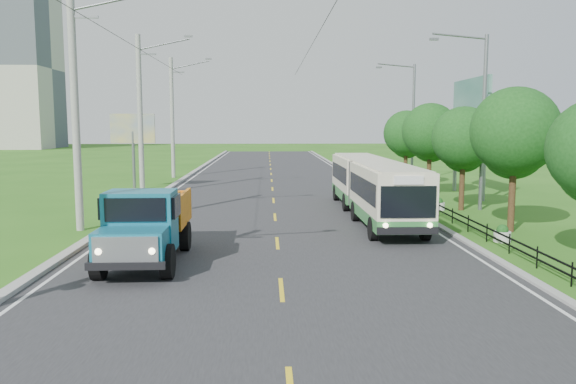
{
  "coord_description": "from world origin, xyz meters",
  "views": [
    {
      "loc": [
        -0.38,
        -14.74,
        4.44
      ],
      "look_at": [
        0.42,
        6.45,
        1.9
      ],
      "focal_mm": 35.0,
      "sensor_mm": 36.0,
      "label": 1
    }
  ],
  "objects": [
    {
      "name": "tree_fifth",
      "position": [
        9.86,
        20.14,
        3.85
      ],
      "size": [
        3.48,
        3.52,
        5.8
      ],
      "color": "#382314",
      "rests_on": "ground"
    },
    {
      "name": "pole_near",
      "position": [
        -8.26,
        9.0,
        5.09
      ],
      "size": [
        3.51,
        0.32,
        10.0
      ],
      "color": "gray",
      "rests_on": "ground"
    },
    {
      "name": "curb_left",
      "position": [
        -7.2,
        20.0,
        0.07
      ],
      "size": [
        0.4,
        120.0,
        0.15
      ],
      "primitive_type": "cube",
      "color": "#9E9E99",
      "rests_on": "ground"
    },
    {
      "name": "streetlight_far",
      "position": [
        10.64,
        28.0,
        4.9
      ],
      "size": [
        3.02,
        0.2,
        9.07
      ],
      "color": "slate",
      "rests_on": "ground"
    },
    {
      "name": "billboard_left",
      "position": [
        -9.5,
        24.0,
        3.87
      ],
      "size": [
        3.0,
        0.2,
        5.2
      ],
      "color": "slate",
      "rests_on": "ground"
    },
    {
      "name": "pole_far",
      "position": [
        -8.26,
        33.0,
        5.09
      ],
      "size": [
        3.51,
        0.32,
        10.0
      ],
      "color": "gray",
      "rests_on": "ground"
    },
    {
      "name": "pole_mid",
      "position": [
        -8.26,
        21.0,
        5.09
      ],
      "size": [
        3.51,
        0.32,
        10.0
      ],
      "color": "gray",
      "rests_on": "ground"
    },
    {
      "name": "dump_truck",
      "position": [
        -4.26,
        3.22,
        1.38
      ],
      "size": [
        2.34,
        5.82,
        2.43
      ],
      "rotation": [
        0.0,
        0.0,
        0.01
      ],
      "color": "#156983",
      "rests_on": "ground"
    },
    {
      "name": "tree_back",
      "position": [
        9.86,
        26.14,
        3.65
      ],
      "size": [
        3.3,
        3.36,
        5.5
      ],
      "color": "#382314",
      "rests_on": "ground"
    },
    {
      "name": "planter_mid",
      "position": [
        8.6,
        14.0,
        0.29
      ],
      "size": [
        0.64,
        0.64,
        0.67
      ],
      "color": "silver",
      "rests_on": "ground"
    },
    {
      "name": "road",
      "position": [
        0.0,
        20.0,
        0.01
      ],
      "size": [
        14.0,
        120.0,
        0.02
      ],
      "primitive_type": "cube",
      "color": "#28282B",
      "rests_on": "ground"
    },
    {
      "name": "edge_line_left",
      "position": [
        -6.65,
        20.0,
        0.02
      ],
      "size": [
        0.12,
        120.0,
        0.0
      ],
      "primitive_type": "cube",
      "color": "silver",
      "rests_on": "road"
    },
    {
      "name": "planter_far",
      "position": [
        8.6,
        22.0,
        0.29
      ],
      "size": [
        0.64,
        0.64,
        0.67
      ],
      "color": "silver",
      "rests_on": "ground"
    },
    {
      "name": "billboard_right",
      "position": [
        12.3,
        20.0,
        5.34
      ],
      "size": [
        0.24,
        6.0,
        7.3
      ],
      "color": "slate",
      "rests_on": "ground"
    },
    {
      "name": "tree_fourth",
      "position": [
        9.86,
        14.14,
        3.59
      ],
      "size": [
        3.24,
        3.31,
        5.4
      ],
      "color": "#382314",
      "rests_on": "ground"
    },
    {
      "name": "edge_line_right",
      "position": [
        6.65,
        20.0,
        0.02
      ],
      "size": [
        0.12,
        120.0,
        0.0
      ],
      "primitive_type": "cube",
      "color": "silver",
      "rests_on": "road"
    },
    {
      "name": "tree_third",
      "position": [
        9.86,
        8.14,
        3.99
      ],
      "size": [
        3.6,
        3.62,
        6.0
      ],
      "color": "#382314",
      "rests_on": "ground"
    },
    {
      "name": "curb_right",
      "position": [
        7.15,
        20.0,
        0.05
      ],
      "size": [
        0.3,
        120.0,
        0.1
      ],
      "primitive_type": "cube",
      "color": "#9E9E99",
      "rests_on": "ground"
    },
    {
      "name": "streetlight_mid",
      "position": [
        10.64,
        14.0,
        4.9
      ],
      "size": [
        3.02,
        0.2,
        9.07
      ],
      "color": "slate",
      "rests_on": "ground"
    },
    {
      "name": "bus",
      "position": [
        4.71,
        12.06,
        1.62
      ],
      "size": [
        2.32,
        13.95,
        2.69
      ],
      "rotation": [
        0.0,
        0.0,
        -0.0
      ],
      "color": "#307938",
      "rests_on": "ground"
    },
    {
      "name": "ground",
      "position": [
        0.0,
        0.0,
        0.0
      ],
      "size": [
        240.0,
        240.0,
        0.0
      ],
      "primitive_type": "plane",
      "color": "#2A6117",
      "rests_on": "ground"
    },
    {
      "name": "railing_right",
      "position": [
        8.0,
        14.0,
        0.3
      ],
      "size": [
        0.04,
        40.0,
        0.6
      ],
      "primitive_type": "cube",
      "color": "black",
      "rests_on": "ground"
    },
    {
      "name": "planter_near",
      "position": [
        8.6,
        6.0,
        0.29
      ],
      "size": [
        0.64,
        0.64,
        0.67
      ],
      "color": "silver",
      "rests_on": "ground"
    },
    {
      "name": "centre_dash",
      "position": [
        0.0,
        0.0,
        0.02
      ],
      "size": [
        0.12,
        2.2,
        0.0
      ],
      "primitive_type": "cube",
      "color": "yellow",
      "rests_on": "road"
    }
  ]
}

